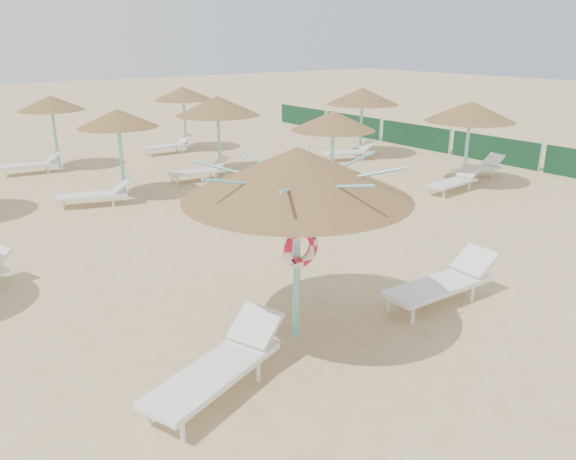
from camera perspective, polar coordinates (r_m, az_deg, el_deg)
ground at (r=9.51m, az=1.99°, el=-9.93°), size 120.00×120.00×0.00m
main_palapa at (r=8.29m, az=0.95°, el=5.72°), size 3.46×3.46×3.10m
lounger_main_a at (r=7.85m, az=-6.88°, el=-13.47°), size 2.42×1.46×0.84m
lounger_main_b at (r=10.59m, az=15.57°, el=-5.10°), size 2.35×0.81×0.84m
palapa_field at (r=18.49m, az=-11.68°, el=11.47°), size 20.22×13.68×2.72m
windbreak_fence at (r=25.63m, az=12.81°, el=9.30°), size 0.08×19.84×1.10m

